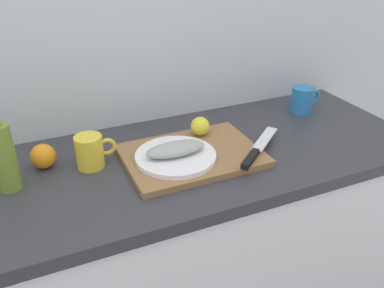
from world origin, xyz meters
name	(u,v)px	position (x,y,z in m)	size (l,w,h in m)	color
back_wall	(85,29)	(0.00, 0.33, 1.25)	(3.20, 0.05, 2.50)	silver
kitchen_counter	(131,279)	(0.00, 0.00, 0.45)	(2.00, 0.60, 0.90)	white
cutting_board	(192,155)	(0.22, -0.02, 0.91)	(0.42, 0.30, 0.02)	olive
white_plate	(176,156)	(0.16, -0.03, 0.93)	(0.25, 0.25, 0.01)	white
fish_fillet	(175,149)	(0.16, -0.03, 0.95)	(0.19, 0.08, 0.04)	#999E99
chef_knife	(256,151)	(0.40, -0.11, 0.93)	(0.24, 0.21, 0.02)	silver
lemon_0	(200,126)	(0.30, 0.08, 0.95)	(0.06, 0.06, 0.06)	yellow
olive_oil_bottle	(3,155)	(-0.30, 0.03, 1.00)	(0.06, 0.06, 0.26)	olive
coffee_mug_0	(90,151)	(-0.07, 0.06, 0.95)	(0.12, 0.08, 0.10)	yellow
coffee_mug_2	(303,100)	(0.76, 0.14, 0.95)	(0.12, 0.08, 0.10)	#2672B2
orange_2	(43,156)	(-0.20, 0.11, 0.94)	(0.07, 0.07, 0.07)	orange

